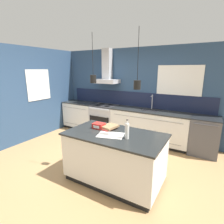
{
  "coord_description": "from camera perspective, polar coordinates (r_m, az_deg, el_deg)",
  "views": [
    {
      "loc": [
        2.05,
        -2.8,
        2.01
      ],
      "look_at": [
        0.1,
        0.54,
        1.05
      ],
      "focal_mm": 28.0,
      "sensor_mm": 36.0,
      "label": 1
    }
  ],
  "objects": [
    {
      "name": "ground_plane",
      "position": [
        4.01,
        -5.37,
        -16.2
      ],
      "size": [
        16.0,
        16.0,
        0.0
      ],
      "primitive_type": "plane",
      "color": "#A87F51",
      "rests_on": "ground"
    },
    {
      "name": "counter_run_sink",
      "position": [
        4.96,
        11.92,
        -4.54
      ],
      "size": [
        2.13,
        0.64,
        1.32
      ],
      "color": "black",
      "rests_on": "ground_plane"
    },
    {
      "name": "kitchen_island",
      "position": [
        3.25,
        0.87,
        -14.52
      ],
      "size": [
        1.72,
        0.96,
        0.91
      ],
      "color": "black",
      "rests_on": "ground_plane"
    },
    {
      "name": "wall_left",
      "position": [
        5.73,
        -21.69,
        5.9
      ],
      "size": [
        0.08,
        3.8,
        2.6
      ],
      "color": "navy",
      "rests_on": "ground_plane"
    },
    {
      "name": "book_stack",
      "position": [
        3.29,
        -0.88,
        -4.93
      ],
      "size": [
        0.29,
        0.35,
        0.07
      ],
      "color": "#B2332D",
      "rests_on": "kitchen_island"
    },
    {
      "name": "bottle_on_island",
      "position": [
        2.82,
        4.91,
        -6.1
      ],
      "size": [
        0.07,
        0.07,
        0.32
      ],
      "color": "silver",
      "rests_on": "kitchen_island"
    },
    {
      "name": "red_supply_box",
      "position": [
        3.32,
        -4.32,
        -4.49
      ],
      "size": [
        0.21,
        0.17,
        0.1
      ],
      "color": "red",
      "rests_on": "kitchen_island"
    },
    {
      "name": "oven_range",
      "position": [
        5.56,
        -2.46,
        -2.3
      ],
      "size": [
        0.8,
        0.66,
        0.91
      ],
      "color": "#B5B5BA",
      "rests_on": "ground_plane"
    },
    {
      "name": "dishwasher",
      "position": [
        4.75,
        27.9,
        -6.85
      ],
      "size": [
        0.63,
        0.65,
        0.91
      ],
      "color": "#4C4C51",
      "rests_on": "ground_plane"
    },
    {
      "name": "paper_pile",
      "position": [
        2.99,
        -0.44,
        -7.53
      ],
      "size": [
        0.5,
        0.41,
        0.01
      ],
      "color": "silver",
      "rests_on": "kitchen_island"
    },
    {
      "name": "wall_back",
      "position": [
        5.28,
        6.65,
        6.73
      ],
      "size": [
        5.6,
        2.38,
        2.6
      ],
      "color": "navy",
      "rests_on": "ground_plane"
    },
    {
      "name": "counter_run_left",
      "position": [
        6.12,
        -10.01,
        -0.93
      ],
      "size": [
        1.14,
        0.64,
        0.91
      ],
      "color": "black",
      "rests_on": "ground_plane"
    }
  ]
}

